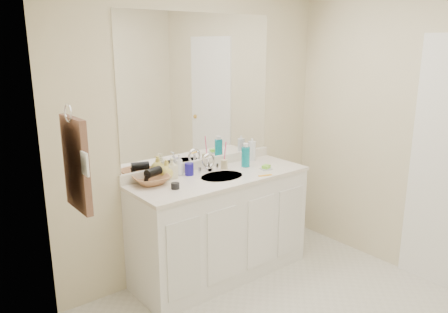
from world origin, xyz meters
TOP-DOWN VIEW (x-y plane):
  - wall_back at (0.00, 1.30)m, footprint 2.60×0.02m
  - wall_left at (-1.30, 0.00)m, footprint 0.02×2.60m
  - wall_right at (1.30, 0.00)m, footprint 0.02×2.60m
  - vanity_cabinet at (0.00, 1.02)m, footprint 1.50×0.55m
  - countertop at (0.00, 1.02)m, footprint 1.52×0.57m
  - backsplash at (0.00, 1.29)m, footprint 1.52×0.03m
  - sink_basin at (0.00, 1.00)m, footprint 0.37×0.37m
  - faucet at (0.00, 1.18)m, footprint 0.02×0.02m
  - mirror at (0.00, 1.29)m, footprint 1.48×0.01m
  - blue_mug at (-0.19, 1.19)m, footprint 0.08×0.08m
  - tan_cup at (0.14, 1.15)m, footprint 0.08×0.08m
  - toothbrush at (0.15, 1.15)m, footprint 0.01×0.03m
  - mouthwash_bottle at (0.34, 1.10)m, footprint 0.09×0.09m
  - clear_pump_bottle at (0.51, 1.21)m, footprint 0.09×0.09m
  - soap_dish at (0.41, 0.92)m, footprint 0.10×0.08m
  - green_soap at (0.41, 0.92)m, footprint 0.08×0.07m
  - orange_comb at (0.28, 0.79)m, footprint 0.12×0.06m
  - dark_jar at (-0.46, 0.97)m, footprint 0.08×0.08m
  - soap_bottle_white at (-0.25, 1.25)m, footprint 0.08×0.08m
  - soap_bottle_cream at (-0.34, 1.20)m, footprint 0.10×0.10m
  - soap_bottle_yellow at (-0.39, 1.22)m, footprint 0.16×0.16m
  - wicker_basket at (-0.55, 1.18)m, footprint 0.30×0.30m
  - hair_dryer at (-0.53, 1.18)m, footprint 0.15×0.11m
  - towel_ring at (-1.27, 0.77)m, footprint 0.01×0.11m
  - hand_towel at (-1.25, 0.77)m, footprint 0.04×0.32m
  - switch_plate at (-1.27, 0.57)m, footprint 0.01×0.08m

SIDE VIEW (x-z plane):
  - vanity_cabinet at x=0.00m, z-range 0.00..0.85m
  - countertop at x=0.00m, z-range 0.85..0.88m
  - sink_basin at x=0.00m, z-range 0.86..0.88m
  - orange_comb at x=0.28m, z-range 0.88..0.88m
  - soap_dish at x=0.41m, z-range 0.88..0.89m
  - dark_jar at x=-0.46m, z-range 0.88..0.92m
  - green_soap at x=0.41m, z-range 0.89..0.92m
  - wicker_basket at x=-0.55m, z-range 0.88..0.95m
  - backsplash at x=0.00m, z-range 0.88..0.96m
  - tan_cup at x=0.14m, z-range 0.88..0.96m
  - blue_mug at x=-0.19m, z-range 0.88..0.98m
  - faucet at x=0.00m, z-range 0.88..0.99m
  - soap_bottle_yellow at x=-0.39m, z-range 0.88..1.04m
  - soap_bottle_cream at x=-0.34m, z-range 0.88..1.05m
  - mouthwash_bottle at x=0.34m, z-range 0.88..1.05m
  - soap_bottle_white at x=-0.25m, z-range 0.88..1.05m
  - clear_pump_bottle at x=0.51m, z-range 0.88..1.06m
  - hair_dryer at x=-0.53m, z-range 0.94..1.00m
  - toothbrush at x=0.15m, z-range 0.94..1.12m
  - wall_back at x=0.00m, z-range 0.00..2.40m
  - wall_left at x=-1.30m, z-range 0.00..2.40m
  - wall_right at x=1.30m, z-range 0.00..2.40m
  - hand_towel at x=-1.25m, z-range 0.98..1.52m
  - switch_plate at x=-1.27m, z-range 1.24..1.36m
  - towel_ring at x=-1.27m, z-range 1.49..1.61m
  - mirror at x=0.00m, z-range 0.96..2.16m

